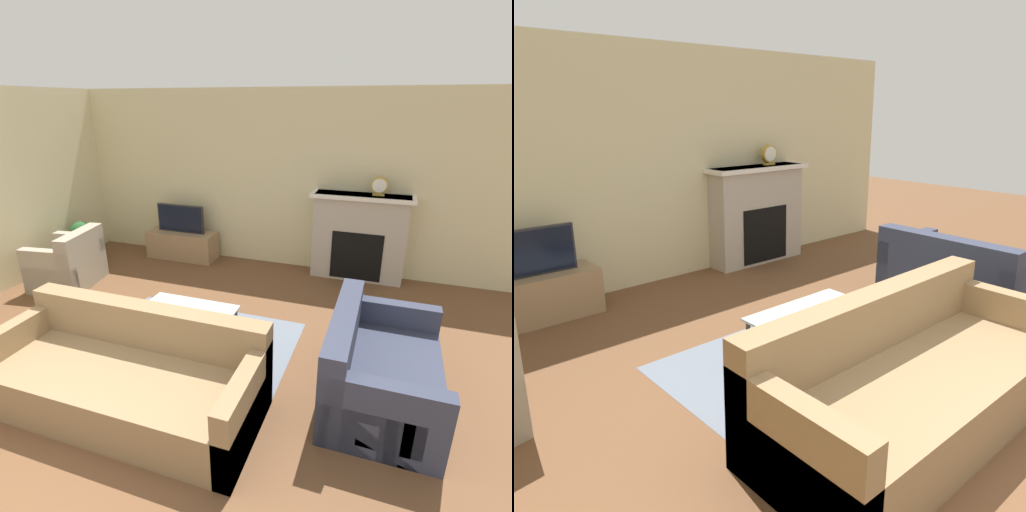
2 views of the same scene
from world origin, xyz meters
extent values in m
cube|color=beige|center=(0.00, 4.76, 1.35)|extent=(8.70, 0.06, 2.70)
cube|color=slate|center=(0.27, 2.06, 0.00)|extent=(2.20, 1.78, 0.00)
cube|color=#B2A899|center=(1.78, 4.56, 0.64)|extent=(1.32, 0.34, 1.28)
cube|color=black|center=(1.78, 4.39, 0.40)|extent=(0.73, 0.01, 0.72)
cube|color=white|center=(1.78, 4.53, 1.25)|extent=(1.44, 0.40, 0.05)
cube|color=#997A56|center=(-1.10, 4.44, 0.23)|extent=(1.17, 0.43, 0.46)
cube|color=#232328|center=(-1.10, 4.44, 0.69)|extent=(0.82, 0.05, 0.46)
cube|color=black|center=(-1.10, 4.41, 0.69)|extent=(0.78, 0.01, 0.42)
cube|color=#8C704C|center=(0.20, 1.06, 0.21)|extent=(2.35, 0.97, 0.42)
cube|color=#8C704C|center=(0.20, 1.45, 0.62)|extent=(2.35, 0.20, 0.40)
cube|color=#8C704C|center=(-0.90, 1.06, 0.33)|extent=(0.14, 0.97, 0.66)
cube|color=#8C704C|center=(1.30, 1.06, 0.33)|extent=(0.14, 0.97, 0.66)
cube|color=#33384C|center=(2.28, 1.91, 0.21)|extent=(0.94, 1.43, 0.42)
cube|color=#33384C|center=(1.91, 1.91, 0.62)|extent=(0.20, 1.43, 0.40)
cube|color=#33384C|center=(2.28, 1.26, 0.33)|extent=(0.94, 0.14, 0.66)
cube|color=#33384C|center=(2.28, 2.55, 0.33)|extent=(0.94, 0.14, 0.66)
cylinder|color=#333338|center=(-0.19, 1.82, 0.22)|extent=(0.04, 0.04, 0.44)
cylinder|color=#333338|center=(0.73, 1.82, 0.22)|extent=(0.04, 0.04, 0.44)
cylinder|color=#333338|center=(-0.19, 2.31, 0.22)|extent=(0.04, 0.04, 0.44)
cylinder|color=#333338|center=(0.73, 2.31, 0.22)|extent=(0.04, 0.04, 0.44)
cube|color=silver|center=(0.27, 2.06, 0.45)|extent=(1.00, 0.58, 0.02)
cube|color=#B79338|center=(1.99, 4.56, 1.29)|extent=(0.16, 0.07, 0.03)
cylinder|color=#B79338|center=(1.99, 4.56, 1.42)|extent=(0.23, 0.07, 0.23)
cylinder|color=white|center=(1.99, 4.53, 1.42)|extent=(0.19, 0.00, 0.19)
camera|label=1|loc=(2.17, -1.19, 2.51)|focal=28.00mm
camera|label=2|loc=(-2.37, -0.43, 1.99)|focal=35.00mm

